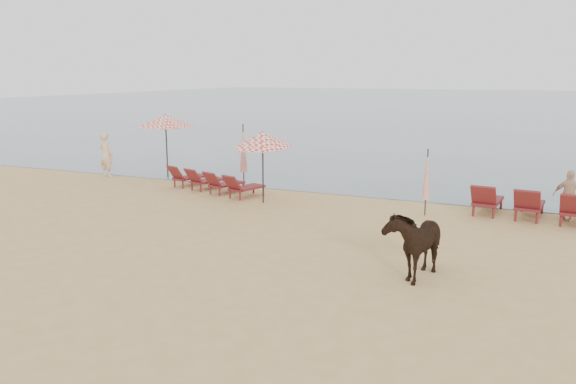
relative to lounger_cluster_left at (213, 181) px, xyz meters
name	(u,v)px	position (x,y,z in m)	size (l,w,h in m)	color
ground	(188,295)	(4.60, -8.73, -0.41)	(120.00, 120.00, 0.00)	tan
sea	(487,103)	(4.60, 71.27, -0.41)	(160.00, 140.00, 0.06)	#51606B
lounger_cluster_left	(213,181)	(0.00, 0.00, 0.00)	(4.01, 2.64, 0.59)	maroon
lounger_cluster_right	(529,204)	(10.71, 0.26, 0.07)	(3.32, 2.19, 0.69)	maroon
umbrella_open_left_a	(165,121)	(-3.26, 1.81, 1.96)	(2.32, 2.32, 2.64)	black
umbrella_open_left_b	(263,139)	(2.47, -0.88, 1.75)	(1.95, 1.99, 2.49)	black
umbrella_closed_left	(243,149)	(0.61, 1.27, 1.07)	(0.29, 0.29, 2.41)	black
umbrella_closed_right	(427,175)	(7.79, -0.46, 0.86)	(0.25, 0.25, 2.06)	black
cow	(415,241)	(8.48, -5.88, 0.35)	(0.82, 1.80, 1.52)	black
beachgoer_left	(106,154)	(-5.73, 0.96, 0.53)	(0.69, 0.45, 1.88)	#D3A984
beachgoer_right_b	(569,196)	(11.78, 0.47, 0.35)	(0.89, 0.37, 1.52)	tan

